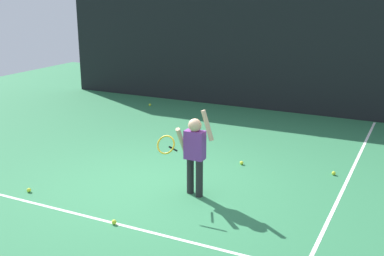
% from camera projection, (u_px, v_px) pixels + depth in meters
% --- Properties ---
extents(ground_plane, '(20.00, 20.00, 0.00)m').
position_uv_depth(ground_plane, '(157.00, 185.00, 7.77)').
color(ground_plane, '#2D7247').
extents(court_line_baseline, '(9.00, 0.05, 0.00)m').
position_uv_depth(court_line_baseline, '(105.00, 221.00, 6.56)').
color(court_line_baseline, white).
rests_on(court_line_baseline, ground).
extents(court_line_sideline, '(0.05, 9.00, 0.00)m').
position_uv_depth(court_line_sideline, '(342.00, 192.00, 7.47)').
color(court_line_sideline, white).
rests_on(court_line_sideline, ground).
extents(back_fence_windscreen, '(11.91, 0.08, 3.30)m').
position_uv_depth(back_fence_windscreen, '(267.00, 46.00, 12.14)').
color(back_fence_windscreen, black).
rests_on(back_fence_windscreen, ground).
extents(fence_post_0, '(0.09, 0.09, 3.45)m').
position_uv_depth(fence_post_0, '(84.00, 33.00, 14.63)').
color(fence_post_0, slate).
rests_on(fence_post_0, ground).
extents(fence_post_1, '(0.09, 0.09, 3.45)m').
position_uv_depth(fence_post_1, '(199.00, 39.00, 12.99)').
color(fence_post_1, slate).
rests_on(fence_post_1, ground).
extents(fence_post_2, '(0.09, 0.09, 3.45)m').
position_uv_depth(fence_post_2, '(347.00, 46.00, 11.35)').
color(fence_post_2, slate).
rests_on(fence_post_2, ground).
extents(tennis_player, '(0.71, 0.58, 1.35)m').
position_uv_depth(tennis_player, '(194.00, 150.00, 7.18)').
color(tennis_player, '#232326').
rests_on(tennis_player, ground).
extents(tennis_ball_1, '(0.07, 0.07, 0.07)m').
position_uv_depth(tennis_ball_1, '(29.00, 190.00, 7.47)').
color(tennis_ball_1, '#CCE033').
rests_on(tennis_ball_1, ground).
extents(tennis_ball_2, '(0.07, 0.07, 0.07)m').
position_uv_depth(tennis_ball_2, '(150.00, 105.00, 12.94)').
color(tennis_ball_2, '#CCE033').
rests_on(tennis_ball_2, ground).
extents(tennis_ball_3, '(0.07, 0.07, 0.07)m').
position_uv_depth(tennis_ball_3, '(114.00, 222.00, 6.45)').
color(tennis_ball_3, '#CCE033').
rests_on(tennis_ball_3, ground).
extents(tennis_ball_4, '(0.07, 0.07, 0.07)m').
position_uv_depth(tennis_ball_4, '(242.00, 163.00, 8.64)').
color(tennis_ball_4, '#CCE033').
rests_on(tennis_ball_4, ground).
extents(tennis_ball_5, '(0.07, 0.07, 0.07)m').
position_uv_depth(tennis_ball_5, '(334.00, 173.00, 8.16)').
color(tennis_ball_5, '#CCE033').
rests_on(tennis_ball_5, ground).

